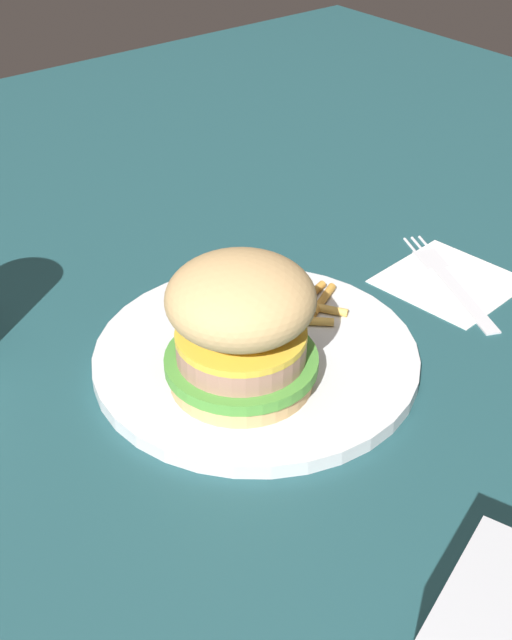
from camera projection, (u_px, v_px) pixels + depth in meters
name	position (u px, v px, depth m)	size (l,w,h in m)	color
ground_plane	(285.00, 371.00, 0.67)	(1.60, 1.60, 0.00)	#1E474C
plate	(256.00, 357.00, 0.67)	(0.26, 0.26, 0.01)	silver
sandwich	(244.00, 327.00, 0.60)	(0.12, 0.12, 0.10)	tan
fries_pile	(298.00, 308.00, 0.71)	(0.09, 0.07, 0.01)	gold
napkin	(449.00, 281.00, 0.77)	(0.11, 0.11, 0.00)	white
fork	(449.00, 278.00, 0.77)	(0.08, 0.17, 0.00)	silver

